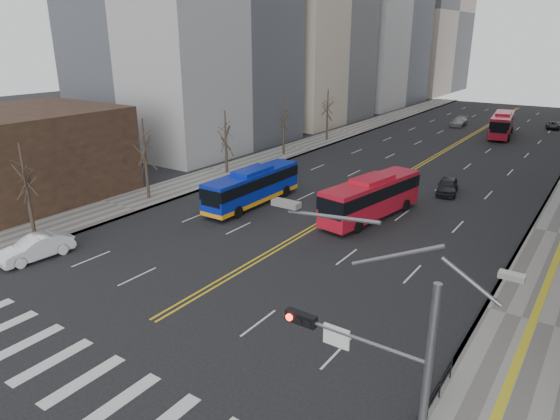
{
  "coord_description": "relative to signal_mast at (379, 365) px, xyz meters",
  "views": [
    {
      "loc": [
        18.39,
        -9.98,
        14.12
      ],
      "look_at": [
        1.69,
        14.38,
        3.81
      ],
      "focal_mm": 32.0,
      "sensor_mm": 36.0,
      "label": 1
    }
  ],
  "objects": [
    {
      "name": "car_white",
      "position": [
        -26.1,
        4.0,
        -4.06
      ],
      "size": [
        2.16,
        4.96,
        1.58
      ],
      "primitive_type": "imported",
      "rotation": [
        0.0,
        0.0,
        -0.1
      ],
      "color": "white",
      "rests_on": "ground"
    },
    {
      "name": "ground",
      "position": [
        -13.77,
        -2.0,
        -4.86
      ],
      "size": [
        220.0,
        220.0,
        0.0
      ],
      "primitive_type": "plane",
      "color": "black"
    },
    {
      "name": "car_silver",
      "position": [
        -17.71,
        73.15,
        -4.13
      ],
      "size": [
        2.17,
        5.05,
        1.45
      ],
      "primitive_type": "imported",
      "rotation": [
        0.0,
        0.0,
        0.03
      ],
      "color": "gray",
      "rests_on": "ground"
    },
    {
      "name": "signal_mast",
      "position": [
        0.0,
        0.0,
        0.0
      ],
      "size": [
        5.37,
        0.37,
        9.39
      ],
      "color": "slate",
      "rests_on": "ground"
    },
    {
      "name": "red_bus_near",
      "position": [
        -11.06,
        24.02,
        -2.92
      ],
      "size": [
        4.26,
        11.19,
        3.47
      ],
      "color": "red",
      "rests_on": "ground"
    },
    {
      "name": "red_bus_far",
      "position": [
        -9.97,
        67.5,
        -2.87
      ],
      "size": [
        4.0,
        11.49,
        3.57
      ],
      "color": "red",
      "rests_on": "ground"
    },
    {
      "name": "blue_bus",
      "position": [
        -21.14,
        21.35,
        -3.16
      ],
      "size": [
        2.61,
        11.04,
        3.24
      ],
      "color": "#0B21A7",
      "rests_on": "ground"
    },
    {
      "name": "storefront",
      "position": [
        -39.77,
        9.97,
        -0.85
      ],
      "size": [
        14.0,
        18.0,
        8.0
      ],
      "color": "black",
      "rests_on": "ground"
    },
    {
      "name": "street_trees",
      "position": [
        -20.94,
        32.55,
        0.02
      ],
      "size": [
        35.2,
        47.2,
        7.6
      ],
      "color": "#31271E",
      "rests_on": "ground"
    },
    {
      "name": "pedestrian_railing",
      "position": [
        0.53,
        4.0,
        -4.03
      ],
      "size": [
        0.06,
        6.06,
        1.02
      ],
      "color": "black",
      "rests_on": "sidewalk_right"
    },
    {
      "name": "car_dark_mid",
      "position": [
        -7.87,
        34.32,
        -4.11
      ],
      "size": [
        2.59,
        4.65,
        1.5
      ],
      "primitive_type": "imported",
      "rotation": [
        0.0,
        0.0,
        0.2
      ],
      "color": "black",
      "rests_on": "ground"
    },
    {
      "name": "sidewalk_left",
      "position": [
        -30.27,
        43.0,
        -4.78
      ],
      "size": [
        5.0,
        130.0,
        0.15
      ],
      "primitive_type": "cube",
      "color": "slate",
      "rests_on": "ground"
    },
    {
      "name": "centerline",
      "position": [
        -13.77,
        53.0,
        -4.85
      ],
      "size": [
        0.55,
        100.0,
        0.01
      ],
      "color": "gold",
      "rests_on": "ground"
    },
    {
      "name": "crosswalk",
      "position": [
        -13.77,
        -2.0,
        -4.85
      ],
      "size": [
        26.7,
        4.0,
        0.01
      ],
      "color": "silver",
      "rests_on": "ground"
    },
    {
      "name": "car_dark_far",
      "position": [
        -4.46,
        79.0,
        -4.29
      ],
      "size": [
        2.51,
        4.3,
        1.13
      ],
      "primitive_type": "imported",
      "rotation": [
        0.0,
        0.0,
        0.16
      ],
      "color": "black",
      "rests_on": "ground"
    }
  ]
}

